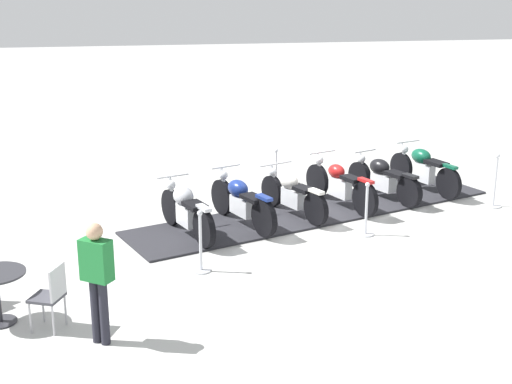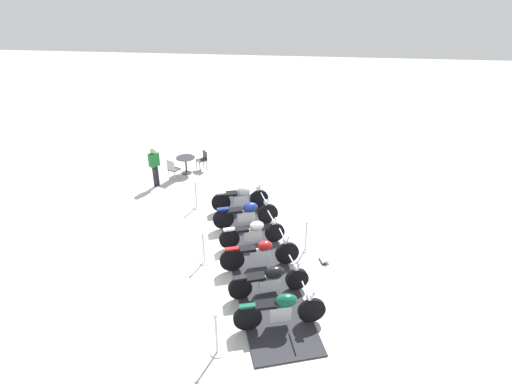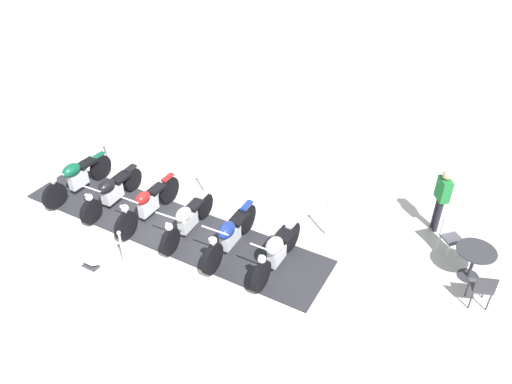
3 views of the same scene
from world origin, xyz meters
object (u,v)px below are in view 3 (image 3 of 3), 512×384
at_px(motorcycle_forest, 76,177).
at_px(motorcycle_cream, 187,220).
at_px(info_placard, 91,265).
at_px(motorcycle_maroon, 147,204).
at_px(stanchion_left_rear, 326,224).
at_px(cafe_table, 475,257).
at_px(motorcycle_chrome, 276,251).
at_px(stanchion_right_mid, 123,255).
at_px(bystander_person, 442,195).
at_px(cafe_chair_across_table, 482,287).
at_px(stanchion_left_mid, 205,184).
at_px(cafe_chair_near_table, 451,234).
at_px(motorcycle_black, 111,191).
at_px(motorcycle_navy, 230,235).
at_px(stanchion_left_front, 107,150).

relative_size(motorcycle_forest, motorcycle_cream, 1.09).
bearing_deg(motorcycle_forest, info_placard, 51.60).
relative_size(motorcycle_maroon, motorcycle_cream, 1.12).
relative_size(stanchion_left_rear, cafe_table, 1.28).
distance_m(motorcycle_maroon, motorcycle_chrome, 3.51).
distance_m(stanchion_right_mid, bystander_person, 7.32).
distance_m(motorcycle_maroon, cafe_chair_across_table, 7.59).
height_order(cafe_table, cafe_chair_across_table, cafe_chair_across_table).
bearing_deg(stanchion_left_rear, motorcycle_forest, -56.33).
height_order(motorcycle_chrome, cafe_chair_across_table, motorcycle_chrome).
relative_size(stanchion_left_mid, cafe_chair_near_table, 1.10).
distance_m(motorcycle_forest, cafe_chair_across_table, 9.92).
height_order(motorcycle_maroon, bystander_person, bystander_person).
xyz_separation_m(motorcycle_cream, cafe_table, (-3.75, 5.10, 0.09)).
relative_size(motorcycle_black, cafe_table, 2.55).
bearing_deg(motorcycle_black, motorcycle_navy, 87.63).
height_order(motorcycle_cream, cafe_chair_near_table, motorcycle_cream).
xyz_separation_m(motorcycle_maroon, bystander_person, (-4.99, 4.82, 0.48)).
relative_size(stanchion_left_rear, cafe_chair_across_table, 1.21).
relative_size(motorcycle_forest, stanchion_right_mid, 2.14).
relative_size(stanchion_left_front, stanchion_left_rear, 1.09).
distance_m(stanchion_left_mid, cafe_table, 6.65).
xyz_separation_m(stanchion_left_rear, cafe_chair_near_table, (-1.63, 2.22, 0.19)).
relative_size(stanchion_left_front, cafe_chair_across_table, 1.32).
distance_m(stanchion_left_front, cafe_chair_across_table, 10.37).
height_order(motorcycle_cream, cafe_table, motorcycle_cream).
bearing_deg(motorcycle_cream, cafe_chair_across_table, 96.61).
distance_m(motorcycle_maroon, stanchion_left_front, 3.27).
height_order(motorcycle_chrome, bystander_person, bystander_person).
xyz_separation_m(motorcycle_black, motorcycle_navy, (-1.17, 3.31, 0.03)).
xyz_separation_m(motorcycle_maroon, stanchion_left_rear, (-2.85, 3.24, -0.17)).
bearing_deg(motorcycle_cream, stanchion_left_front, -114.98).
xyz_separation_m(stanchion_left_mid, bystander_person, (-3.27, 4.80, 0.67)).
bearing_deg(motorcycle_navy, bystander_person, 126.99).
xyz_separation_m(motorcycle_cream, stanchion_right_mid, (1.65, -0.04, -0.13)).
distance_m(motorcycle_forest, motorcycle_cream, 3.52).
bearing_deg(cafe_table, motorcycle_chrome, -44.30).
relative_size(motorcycle_navy, cafe_table, 2.62).
xyz_separation_m(motorcycle_navy, stanchion_left_front, (0.20, -5.42, -0.15)).
xyz_separation_m(motorcycle_navy, motorcycle_chrome, (-0.39, 1.10, 0.01)).
xyz_separation_m(stanchion_right_mid, cafe_chair_across_table, (-4.78, 5.67, 0.16)).
relative_size(motorcycle_black, info_placard, 4.95).
bearing_deg(stanchion_right_mid, info_placard, -42.08).
height_order(motorcycle_navy, stanchion_left_rear, motorcycle_navy).
bearing_deg(motorcycle_maroon, motorcycle_cream, 89.49).
distance_m(stanchion_left_mid, stanchion_left_front, 3.42).
bearing_deg(bystander_person, stanchion_left_rear, 0.52).
distance_m(stanchion_left_mid, stanchion_right_mid, 3.16).
xyz_separation_m(info_placard, cafe_table, (-5.97, 5.66, 0.52)).
bearing_deg(cafe_table, stanchion_left_front, -69.31).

